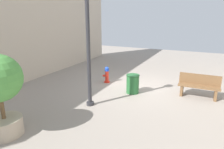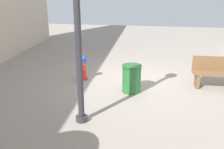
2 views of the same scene
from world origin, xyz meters
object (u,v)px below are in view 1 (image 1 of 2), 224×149
object	(u,v)px
fire_hydrant	(107,75)
trash_bin	(133,84)
bench_near	(199,86)
street_lamp	(88,37)

from	to	relation	value
fire_hydrant	trash_bin	distance (m)	1.86
bench_near	fire_hydrant	bearing A→B (deg)	-0.86
bench_near	street_lamp	xyz separation A→B (m)	(3.63, 2.64, 2.07)
bench_near	street_lamp	world-z (taller)	street_lamp
bench_near	trash_bin	bearing A→B (deg)	15.74
fire_hydrant	street_lamp	world-z (taller)	street_lamp
bench_near	street_lamp	distance (m)	4.94
trash_bin	bench_near	bearing A→B (deg)	-164.26
fire_hydrant	trash_bin	world-z (taller)	trash_bin
fire_hydrant	bench_near	xyz separation A→B (m)	(-4.30, 0.06, 0.09)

